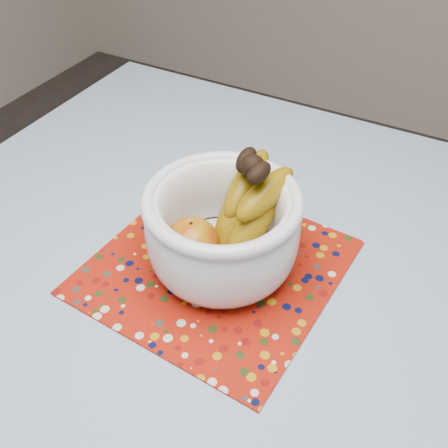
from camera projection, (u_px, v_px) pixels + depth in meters
table at (221, 342)px, 0.88m from camera, size 1.20×1.20×0.75m
tablecloth at (221, 311)px, 0.82m from camera, size 1.32×1.32×0.01m
placemat at (216, 267)px, 0.89m from camera, size 0.41×0.41×0.00m
fruit_bowl at (230, 222)px, 0.83m from camera, size 0.25×0.27×0.20m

